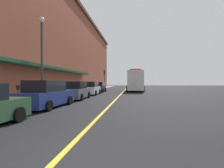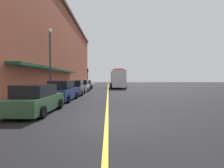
{
  "view_description": "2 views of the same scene",
  "coord_description": "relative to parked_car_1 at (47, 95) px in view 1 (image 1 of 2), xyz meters",
  "views": [
    {
      "loc": [
        1.63,
        -3.21,
        1.68
      ],
      "look_at": [
        -2.25,
        28.68,
        1.26
      ],
      "focal_mm": 27.79,
      "sensor_mm": 36.0,
      "label": 1
    },
    {
      "loc": [
        0.09,
        -8.33,
        1.99
      ],
      "look_at": [
        0.78,
        27.23,
        0.83
      ],
      "focal_mm": 28.86,
      "sensor_mm": 36.0,
      "label": 2
    }
  ],
  "objects": [
    {
      "name": "traffic_light_near",
      "position": [
        -1.31,
        30.88,
        2.33
      ],
      "size": [
        0.38,
        0.36,
        4.3
      ],
      "color": "#232326",
      "rests_on": "sidewalk_left"
    },
    {
      "name": "street_lamp_left",
      "position": [
        -1.97,
        2.94,
        3.58
      ],
      "size": [
        0.44,
        0.44,
        6.94
      ],
      "color": "#33383D",
      "rests_on": "sidewalk_left"
    },
    {
      "name": "ground_plane",
      "position": [
        3.98,
        17.47,
        -0.82
      ],
      "size": [
        112.0,
        112.0,
        0.0
      ],
      "primitive_type": "plane",
      "color": "black"
    },
    {
      "name": "parking_meter_1",
      "position": [
        -1.37,
        -0.96,
        0.24
      ],
      "size": [
        0.14,
        0.18,
        1.33
      ],
      "color": "#4C4C51",
      "rests_on": "sidewalk_left"
    },
    {
      "name": "parked_car_4",
      "position": [
        0.09,
        16.99,
        -0.05
      ],
      "size": [
        2.01,
        4.34,
        1.64
      ],
      "rotation": [
        0.0,
        0.0,
        1.59
      ],
      "color": "black",
      "rests_on": "ground"
    },
    {
      "name": "parked_car_2",
      "position": [
        0.11,
        5.45,
        -0.02
      ],
      "size": [
        2.21,
        4.62,
        1.71
      ],
      "rotation": [
        0.0,
        0.0,
        1.6
      ],
      "color": "#595B60",
      "rests_on": "ground"
    },
    {
      "name": "sidewalk_left",
      "position": [
        -2.22,
        17.47,
        -0.75
      ],
      "size": [
        2.4,
        70.0,
        0.15
      ],
      "primitive_type": "cube",
      "color": "gray",
      "rests_on": "ground"
    },
    {
      "name": "parking_meter_2",
      "position": [
        -1.37,
        10.32,
        0.24
      ],
      "size": [
        0.14,
        0.18,
        1.33
      ],
      "color": "#4C4C51",
      "rests_on": "sidewalk_left"
    },
    {
      "name": "lane_center_stripe",
      "position": [
        3.98,
        17.47,
        -0.82
      ],
      "size": [
        0.16,
        70.0,
        0.01
      ],
      "primitive_type": "cube",
      "color": "gold",
      "rests_on": "ground"
    },
    {
      "name": "parked_car_1",
      "position": [
        0.0,
        0.0,
        0.0
      ],
      "size": [
        2.17,
        4.85,
        1.76
      ],
      "rotation": [
        0.0,
        0.0,
        1.53
      ],
      "color": "navy",
      "rests_on": "ground"
    },
    {
      "name": "brick_building_left",
      "position": [
        -10.3,
        16.46,
        6.66
      ],
      "size": [
        14.94,
        64.0,
        14.96
      ],
      "color": "brown",
      "rests_on": "ground"
    },
    {
      "name": "parking_meter_0",
      "position": [
        -1.37,
        0.07,
        0.24
      ],
      "size": [
        0.14,
        0.18,
        1.33
      ],
      "color": "#4C4C51",
      "rests_on": "sidewalk_left"
    },
    {
      "name": "parked_car_3",
      "position": [
        0.12,
        11.24,
        -0.03
      ],
      "size": [
        2.13,
        4.2,
        1.7
      ],
      "rotation": [
        0.0,
        0.0,
        1.57
      ],
      "color": "silver",
      "rests_on": "ground"
    },
    {
      "name": "box_truck",
      "position": [
        5.93,
        20.32,
        0.96
      ],
      "size": [
        2.99,
        8.76,
        3.74
      ],
      "rotation": [
        0.0,
        0.0,
        -1.56
      ],
      "color": "silver",
      "rests_on": "ground"
    }
  ]
}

